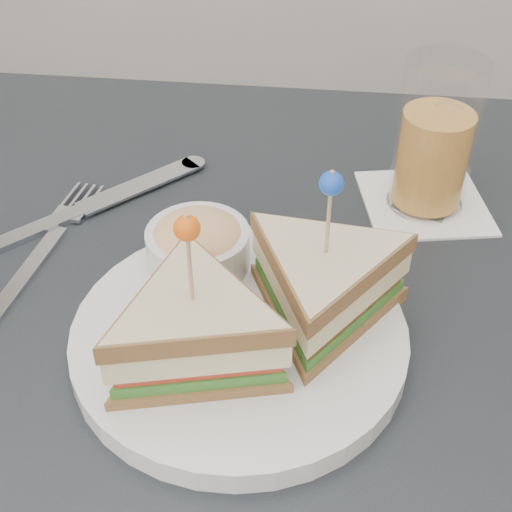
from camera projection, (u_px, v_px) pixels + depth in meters
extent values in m
cube|color=black|center=(243.00, 323.00, 0.59)|extent=(0.80, 0.80, 0.03)
cylinder|color=black|center=(55.00, 316.00, 1.13)|extent=(0.04, 0.04, 0.72)
cylinder|color=black|center=(507.00, 354.00, 1.07)|extent=(0.04, 0.04, 0.72)
cylinder|color=silver|center=(239.00, 339.00, 0.55)|extent=(0.32, 0.32, 0.02)
cylinder|color=silver|center=(239.00, 330.00, 0.54)|extent=(0.32, 0.32, 0.00)
cylinder|color=tan|center=(190.00, 266.00, 0.45)|extent=(0.00, 0.00, 0.08)
sphere|color=#E3550E|center=(187.00, 228.00, 0.43)|extent=(0.02, 0.02, 0.02)
cylinder|color=tan|center=(328.00, 220.00, 0.49)|extent=(0.00, 0.00, 0.08)
sphere|color=#1743B3|center=(331.00, 183.00, 0.47)|extent=(0.02, 0.02, 0.02)
cylinder|color=silver|center=(198.00, 250.00, 0.59)|extent=(0.11, 0.11, 0.04)
ellipsoid|color=#E0B772|center=(198.00, 237.00, 0.58)|extent=(0.09, 0.09, 0.03)
cube|color=silver|center=(26.00, 273.00, 0.61)|extent=(0.03, 0.13, 0.00)
cube|color=silver|center=(69.00, 214.00, 0.68)|extent=(0.03, 0.02, 0.00)
cube|color=silver|center=(37.00, 229.00, 0.66)|extent=(0.09, 0.09, 0.01)
cube|color=silver|center=(139.00, 186.00, 0.71)|extent=(0.11, 0.11, 0.00)
cylinder|color=silver|center=(193.00, 163.00, 0.74)|extent=(0.03, 0.03, 0.00)
cube|color=white|center=(424.00, 203.00, 0.69)|extent=(0.14, 0.14, 0.00)
cylinder|color=#CE893A|center=(432.00, 158.00, 0.66)|extent=(0.08, 0.08, 0.09)
cylinder|color=white|center=(436.00, 137.00, 0.65)|extent=(0.09, 0.09, 0.14)
cube|color=white|center=(448.00, 113.00, 0.64)|extent=(0.02, 0.02, 0.02)
cube|color=white|center=(428.00, 125.00, 0.63)|extent=(0.02, 0.02, 0.02)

